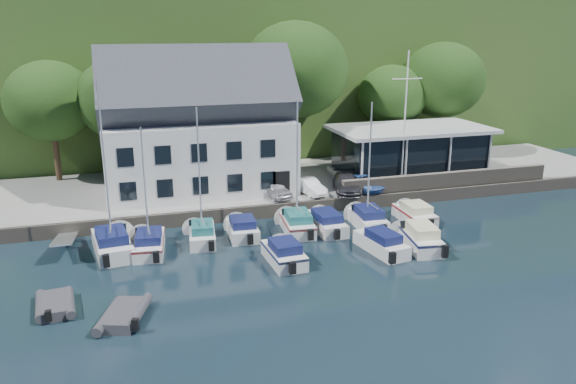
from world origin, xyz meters
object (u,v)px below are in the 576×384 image
Objects in this scene: boat_r1_4 at (297,168)px; boat_r1_7 at (415,212)px; dinghy_1 at (124,313)px; club_pavilion at (409,151)px; boat_r1_3 at (242,227)px; dinghy_0 at (55,303)px; car_silver at (274,188)px; boat_r2_4 at (420,235)px; boat_r1_2 at (200,180)px; flagpole at (405,120)px; boat_r1_0 at (106,179)px; car_white at (309,186)px; car_blue at (362,182)px; car_dgrey at (346,184)px; boat_r1_6 at (369,166)px; boat_r1_1 at (145,187)px; boat_r2_3 at (381,241)px; boat_r1_5 at (325,220)px; harbor_building at (198,134)px; boat_r2_2 at (284,251)px.

boat_r1_4 is 9.40m from boat_r1_7.
club_pavilion is at bearing 54.55° from dinghy_1.
boat_r1_7 is at bearing 0.47° from boat_r1_3.
boat_r1_7 reaches higher than dinghy_1.
club_pavilion reaches higher than dinghy_0.
boat_r1_4 is at bearing -101.18° from car_silver.
club_pavilion reaches higher than boat_r2_4.
boat_r1_2 is at bearing 168.81° from boat_r2_4.
flagpole reaches higher than boat_r1_0.
boat_r1_4 is (-2.58, -5.05, 2.85)m from car_white.
car_blue is at bearing 27.59° from boat_r1_3.
boat_r1_4 reaches higher than dinghy_1.
boat_r1_7 is at bearing -55.45° from car_white.
club_pavilion is 2.15× the size of boat_r2_4.
boat_r1_6 is at bearing -80.91° from car_dgrey.
boat_r1_1 is 0.93× the size of boat_r1_4.
boat_r1_7 is at bearing 42.16° from dinghy_1.
boat_r1_2 reaches higher than boat_r2_3.
boat_r1_1 is at bearing -158.25° from club_pavilion.
dinghy_0 is at bearing 177.49° from boat_r2_3.
boat_r1_5 is (-10.82, -8.50, -2.37)m from club_pavilion.
harbor_building is 4.64× the size of dinghy_0.
boat_r2_3 is 18.65m from dinghy_0.
harbor_building reaches higher than boat_r1_7.
harbor_building is at bearing 142.32° from boat_r1_6.
boat_r1_0 is at bearing -172.97° from boat_r1_4.
car_white is 10.67m from boat_r1_2.
boat_r1_5 is (11.72, 0.50, -3.46)m from boat_r1_1.
car_blue is 5.85m from flagpole.
club_pavilion reaches higher than car_blue.
dinghy_1 is at bearing -147.07° from flagpole.
club_pavilion reaches higher than boat_r1_7.
boat_r1_4 is (-5.50, -4.67, 2.78)m from car_dgrey.
harbor_building is 14.59m from boat_r2_2.
club_pavilion is at bearing 53.43° from flagpole.
boat_r1_3 is 1.60× the size of dinghy_0.
flagpole is at bearing 19.87° from dinghy_0.
boat_r2_3 is at bearing -171.70° from boat_r2_4.
boat_r1_1 is 14.68m from boat_r2_3.
boat_r1_2 is at bearing 34.25° from dinghy_0.
boat_r1_6 is (-7.80, -8.66, 1.25)m from club_pavilion.
flagpole is (10.59, -0.03, 4.67)m from car_silver.
boat_r1_1 is 1.57× the size of boat_r2_2.
boat_r2_4 is at bearing -111.42° from flagpole.
boat_r2_3 is 15.90m from dinghy_1.
boat_r1_4 reaches higher than boat_r1_7.
boat_r1_0 reaches higher than boat_r1_2.
dinghy_1 is (-5.03, -8.98, -3.72)m from boat_r1_2.
boat_r2_3 is at bearing -123.28° from flagpole.
car_silver is at bearing -166.40° from club_pavilion.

